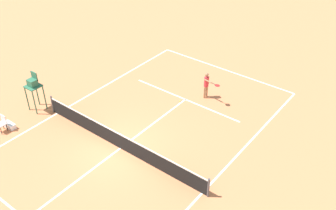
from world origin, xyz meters
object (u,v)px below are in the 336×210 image
object	(u,v)px
player_serving	(207,83)
courtside_chair_near	(2,123)
equipment_bag	(10,125)
umpire_chair	(33,86)
tennis_ball	(180,101)

from	to	relation	value
player_serving	courtside_chair_near	xyz separation A→B (m)	(6.88, 9.47, -0.48)
player_serving	equipment_bag	world-z (taller)	player_serving
equipment_bag	umpire_chair	bearing A→B (deg)	-83.38
tennis_ball	courtside_chair_near	xyz separation A→B (m)	(5.88, 8.13, 0.50)
player_serving	umpire_chair	xyz separation A→B (m)	(7.11, 7.04, 0.59)
player_serving	courtside_chair_near	bearing A→B (deg)	-28.61
umpire_chair	equipment_bag	size ratio (longest dim) A/B	3.17
tennis_ball	player_serving	bearing A→B (deg)	-126.93
tennis_ball	umpire_chair	xyz separation A→B (m)	(6.11, 5.71, 1.57)
equipment_bag	player_serving	bearing A→B (deg)	-127.04
tennis_ball	equipment_bag	size ratio (longest dim) A/B	0.09
umpire_chair	player_serving	bearing A→B (deg)	-135.29
tennis_ball	equipment_bag	world-z (taller)	equipment_bag
courtside_chair_near	equipment_bag	bearing A→B (deg)	-91.05
player_serving	courtside_chair_near	size ratio (longest dim) A/B	1.79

